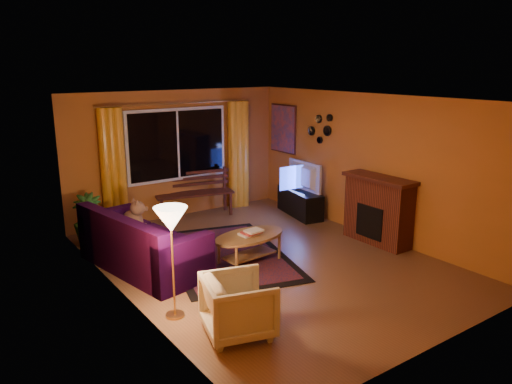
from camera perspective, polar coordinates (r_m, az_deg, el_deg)
floor at (r=7.85m, az=1.28°, el=-7.96°), size 4.50×6.00×0.02m
ceiling at (r=7.28m, az=1.39°, el=10.71°), size 4.50×6.00×0.02m
wall_back at (r=9.99m, az=-9.03°, el=4.29°), size 4.50×0.02×2.50m
wall_left at (r=6.42m, az=-15.10°, el=-1.73°), size 0.02×6.00×2.50m
wall_right at (r=8.97m, az=13.03°, el=2.93°), size 0.02×6.00×2.50m
window at (r=9.90m, az=-8.91°, el=5.37°), size 2.00×0.02×1.30m
curtain_rod at (r=9.77m, az=-8.97°, el=9.98°), size 3.20×0.03×0.03m
curtain_left at (r=9.39m, az=-16.04°, el=2.44°), size 0.36×0.36×2.24m
curtain_right at (r=10.56m, az=-2.10°, el=4.28°), size 0.36×0.36×2.24m
bench at (r=10.09m, az=-7.01°, el=-1.47°), size 1.62×0.80×0.47m
potted_plant at (r=8.95m, az=-18.67°, el=-2.93°), size 0.61×0.61×0.85m
sofa at (r=7.62m, az=-12.79°, el=-5.40°), size 1.31×2.32×0.89m
dog at (r=8.01m, az=-13.92°, el=-2.90°), size 0.41×0.47×0.43m
armchair at (r=5.74m, az=-2.03°, el=-12.56°), size 0.87×0.90×0.76m
floor_lamp at (r=6.05m, az=-9.49°, el=-8.09°), size 0.28×0.28×1.37m
rug at (r=8.08m, az=-3.42°, el=-7.18°), size 2.46×3.18×0.02m
coffee_table at (r=7.73m, az=-0.76°, el=-6.47°), size 1.32×1.32×0.45m
tv_console at (r=10.12m, az=5.04°, el=-1.22°), size 0.66×1.29×0.51m
television at (r=9.99m, az=5.11°, el=1.80°), size 0.19×1.01×0.58m
fireplace at (r=8.72m, az=13.79°, el=-2.18°), size 0.40×1.20×1.10m
mirror_cluster at (r=9.75m, az=7.30°, el=7.36°), size 0.06×0.60×0.56m
painting at (r=10.64m, az=3.11°, el=7.24°), size 0.04×0.76×0.96m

